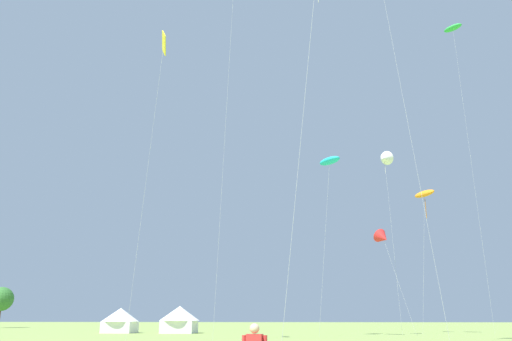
# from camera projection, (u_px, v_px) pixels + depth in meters

# --- Properties ---
(kite_orange_parafoil) EXTENTS (3.19, 3.42, 17.24)m
(kite_orange_parafoil) POSITION_uv_depth(u_px,v_px,m) (424.00, 194.00, 64.15)
(kite_orange_parafoil) COLOR orange
(kite_orange_parafoil) RESTS_ON ground
(kite_red_delta) EXTENTS (3.65, 3.51, 11.62)m
(kite_red_delta) POSITION_uv_depth(u_px,v_px,m) (383.00, 238.00, 58.77)
(kite_red_delta) COLOR red
(kite_red_delta) RESTS_ON ground
(kite_white_delta) EXTENTS (2.52, 3.43, 21.96)m
(kite_white_delta) POSITION_uv_depth(u_px,v_px,m) (385.00, 158.00, 64.31)
(kite_white_delta) COLOR white
(kite_white_delta) RESTS_ON ground
(kite_cyan_parafoil) EXTENTS (3.11, 2.99, 18.23)m
(kite_cyan_parafoil) POSITION_uv_depth(u_px,v_px,m) (330.00, 161.00, 54.62)
(kite_cyan_parafoil) COLOR #1EB7CC
(kite_cyan_parafoil) RESTS_ON ground
(kite_yellow_diamond) EXTENTS (2.04, 2.40, 26.63)m
(kite_yellow_diamond) POSITION_uv_depth(u_px,v_px,m) (163.00, 46.00, 45.89)
(kite_yellow_diamond) COLOR yellow
(kite_yellow_diamond) RESTS_ON ground
(kite_green_parafoil) EXTENTS (2.42, 2.38, 38.15)m
(kite_green_parafoil) POSITION_uv_depth(u_px,v_px,m) (453.00, 29.00, 66.44)
(kite_green_parafoil) COLOR green
(kite_green_parafoil) RESTS_ON ground
(festival_tent_right) EXTENTS (4.50, 4.50, 2.93)m
(festival_tent_right) POSITION_uv_depth(u_px,v_px,m) (120.00, 319.00, 62.95)
(festival_tent_right) COLOR white
(festival_tent_right) RESTS_ON ground
(festival_tent_left) EXTENTS (4.84, 4.84, 3.15)m
(festival_tent_left) POSITION_uv_depth(u_px,v_px,m) (180.00, 318.00, 62.37)
(festival_tent_left) COLOR white
(festival_tent_left) RESTS_ON ground
(tree_distant_right) EXTENTS (4.28, 4.28, 7.17)m
(tree_distant_right) POSITION_uv_depth(u_px,v_px,m) (1.00, 299.00, 93.86)
(tree_distant_right) COLOR brown
(tree_distant_right) RESTS_ON ground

